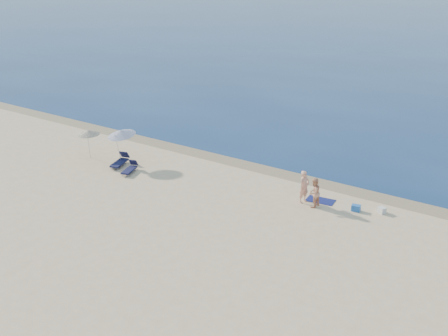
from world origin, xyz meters
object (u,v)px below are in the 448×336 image
object	(u,v)px
person_left	(304,187)
person_right	(314,193)
blue_cooler	(356,208)
umbrella_near	(121,133)

from	to	relation	value
person_left	person_right	world-z (taller)	person_left
person_right	blue_cooler	xyz separation A→B (m)	(2.20, 0.85, -0.69)
blue_cooler	person_left	bearing A→B (deg)	-177.67
person_left	blue_cooler	xyz separation A→B (m)	(2.92, 0.62, -0.78)
blue_cooler	umbrella_near	size ratio (longest dim) A/B	0.19
person_right	blue_cooler	size ratio (longest dim) A/B	3.56
person_left	umbrella_near	distance (m)	12.98
person_left	person_right	distance (m)	0.77
person_left	blue_cooler	world-z (taller)	person_left
person_right	umbrella_near	bearing A→B (deg)	-77.64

